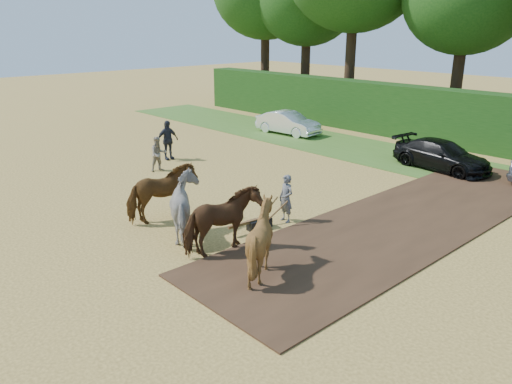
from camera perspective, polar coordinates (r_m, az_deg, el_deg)
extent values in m
plane|color=gold|center=(13.71, -4.01, -8.67)|extent=(120.00, 120.00, 0.00)
cube|color=#472D1C|center=(17.76, 17.15, -2.90)|extent=(4.50, 17.00, 0.05)
cube|color=#38601E|center=(24.38, 22.65, 2.20)|extent=(50.00, 5.00, 0.03)
cube|color=#14380F|center=(28.14, 27.04, 6.75)|extent=(46.00, 1.60, 3.00)
imported|color=#B5AB8E|center=(22.85, -11.09, 4.29)|extent=(0.73, 0.87, 1.57)
imported|color=#23262F|center=(24.77, -10.08, 5.86)|extent=(0.56, 1.16, 1.92)
imported|color=brown|center=(16.81, -10.76, -0.17)|extent=(1.28, 2.38, 1.93)
imported|color=beige|center=(15.47, -7.61, -1.66)|extent=(2.08, 1.84, 1.93)
imported|color=#542C1A|center=(14.20, -3.87, -3.41)|extent=(1.28, 2.38, 1.93)
imported|color=brown|center=(13.01, 0.59, -5.46)|extent=(1.74, 1.91, 1.93)
cube|color=black|center=(16.14, 0.39, -3.67)|extent=(0.41, 0.86, 0.32)
cube|color=brown|center=(15.78, -1.22, -3.58)|extent=(0.23, 1.29, 0.09)
cylinder|color=brown|center=(16.45, 1.39, -1.95)|extent=(0.08, 0.94, 0.68)
cylinder|color=brown|center=(16.16, 2.26, -2.36)|extent=(0.28, 0.92, 0.68)
imported|color=gray|center=(16.56, 3.46, -0.74)|extent=(0.63, 0.45, 1.61)
imported|color=white|center=(30.45, 3.69, 7.89)|extent=(4.24, 1.79, 1.36)
imported|color=black|center=(24.21, 20.46, 3.96)|extent=(4.73, 2.32, 1.33)
cylinder|color=#382616|center=(42.32, 1.04, 13.95)|extent=(0.70, 0.70, 5.85)
cylinder|color=#382616|center=(39.91, 5.63, 13.27)|extent=(0.70, 0.70, 5.40)
cylinder|color=#382616|center=(35.91, 10.64, 13.39)|extent=(0.70, 0.70, 6.53)
cylinder|color=#382616|center=(33.59, 21.86, 10.92)|extent=(0.70, 0.70, 5.17)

